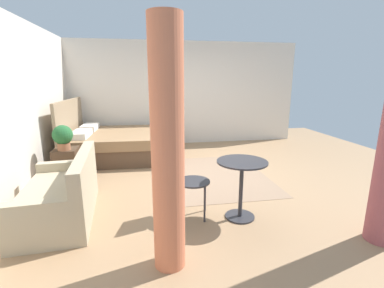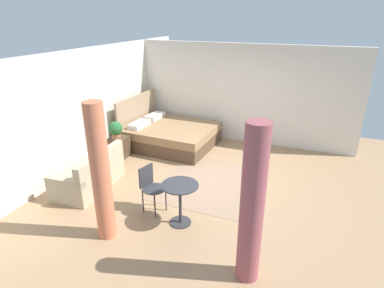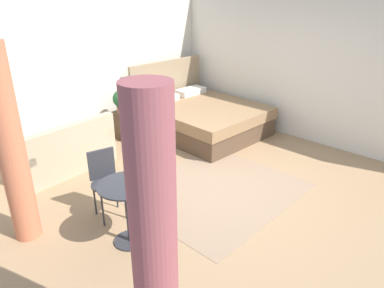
% 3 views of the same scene
% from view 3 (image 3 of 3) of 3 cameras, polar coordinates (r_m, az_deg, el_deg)
% --- Properties ---
extents(ground_plane, '(8.23, 8.99, 0.02)m').
position_cam_3_polar(ground_plane, '(5.33, 4.04, -6.94)').
color(ground_plane, '#9E7A56').
extents(wall_back, '(8.23, 0.12, 2.64)m').
position_cam_3_polar(wall_back, '(7.01, -15.22, 11.52)').
color(wall_back, silver).
rests_on(wall_back, ground).
extents(wall_right, '(0.12, 5.99, 2.64)m').
position_cam_3_polar(wall_right, '(6.97, 18.48, 11.06)').
color(wall_right, silver).
rests_on(wall_right, ground).
extents(area_rug, '(2.29, 1.99, 0.01)m').
position_cam_3_polar(area_rug, '(5.26, 3.65, -7.20)').
color(area_rug, '#93755B').
rests_on(area_rug, ground).
extents(bed, '(1.95, 2.27, 1.28)m').
position_cam_3_polar(bed, '(7.21, 1.39, 4.30)').
color(bed, brown).
rests_on(bed, ground).
extents(couch, '(1.58, 0.91, 0.81)m').
position_cam_3_polar(couch, '(6.07, -19.56, -1.34)').
color(couch, tan).
rests_on(couch, ground).
extents(nightstand, '(0.44, 0.39, 0.53)m').
position_cam_3_polar(nightstand, '(7.05, -10.05, 3.06)').
color(nightstand, '#473323').
rests_on(nightstand, ground).
extents(potted_plant, '(0.33, 0.33, 0.43)m').
position_cam_3_polar(potted_plant, '(6.83, -10.98, 6.78)').
color(potted_plant, '#935B3D').
rests_on(potted_plant, nightstand).
extents(balcony_table, '(0.62, 0.62, 0.75)m').
position_cam_3_polar(balcony_table, '(4.08, -10.14, -9.08)').
color(balcony_table, '#2D2D33').
rests_on(balcony_table, ground).
extents(cafe_chair_near_window, '(0.50, 0.50, 0.86)m').
position_cam_3_polar(cafe_chair_near_window, '(4.62, -13.47, -5.04)').
color(cafe_chair_near_window, '#2D2D33').
rests_on(cafe_chair_near_window, ground).
extents(curtain_left, '(0.31, 0.31, 2.23)m').
position_cam_3_polar(curtain_left, '(2.50, -5.96, -15.84)').
color(curtain_left, '#994C51').
rests_on(curtain_left, ground).
extents(curtain_right, '(0.29, 0.29, 2.23)m').
position_cam_3_polar(curtain_right, '(4.29, -26.59, -0.66)').
color(curtain_right, '#D1704C').
rests_on(curtain_right, ground).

